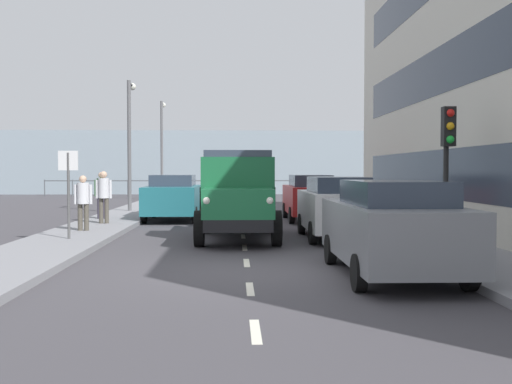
{
  "coord_description": "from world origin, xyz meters",
  "views": [
    {
      "loc": [
        0.25,
        11.43,
        1.91
      ],
      "look_at": [
        -0.41,
        -7.09,
        1.24
      ],
      "focal_mm": 42.71,
      "sensor_mm": 36.0,
      "label": 1
    }
  ],
  "objects": [
    {
      "name": "car_red_kerbside_2",
      "position": [
        -2.57,
        -11.33,
        0.9
      ],
      "size": [
        1.78,
        4.38,
        1.72
      ],
      "color": "#B21E1E",
      "rests_on": "ground_plane"
    },
    {
      "name": "traffic_light_near",
      "position": [
        -4.64,
        -2.36,
        2.47
      ],
      "size": [
        0.28,
        0.41,
        3.2
      ],
      "color": "black",
      "rests_on": "sidewalk_left"
    },
    {
      "name": "ground_plane",
      "position": [
        0.0,
        -12.44,
        0.0
      ],
      "size": [
        80.0,
        80.0,
        0.0
      ],
      "primitive_type": "plane",
      "color": "#423F44"
    },
    {
      "name": "street_sign",
      "position": [
        4.49,
        -4.26,
        1.68
      ],
      "size": [
        0.5,
        0.07,
        2.25
      ],
      "color": "#4C4C4C",
      "rests_on": "sidewalk_right"
    },
    {
      "name": "pedestrian_with_bag",
      "position": [
        4.64,
        -6.34,
        1.09
      ],
      "size": [
        0.53,
        0.34,
        1.6
      ],
      "color": "#4C473D",
      "rests_on": "sidewalk_right"
    },
    {
      "name": "car_white_kerbside_1",
      "position": [
        -2.57,
        -5.29,
        0.9
      ],
      "size": [
        1.82,
        4.22,
        1.72
      ],
      "color": "white",
      "rests_on": "ground_plane"
    },
    {
      "name": "lamp_post_promenade",
      "position": [
        4.78,
        -15.16,
        3.55
      ],
      "size": [
        0.32,
        1.14,
        5.61
      ],
      "color": "#59595B",
      "rests_on": "sidewalk_right"
    },
    {
      "name": "pedestrian_near_railing",
      "position": [
        4.55,
        -8.71,
        1.16
      ],
      "size": [
        0.53,
        0.34,
        1.72
      ],
      "color": "#4C473D",
      "rests_on": "sidewalk_right"
    },
    {
      "name": "pedestrian_in_dark_coat",
      "position": [
        5.04,
        -10.66,
        1.14
      ],
      "size": [
        0.53,
        0.34,
        1.69
      ],
      "color": "#383342",
      "rests_on": "sidewalk_right"
    },
    {
      "name": "sea_horizon",
      "position": [
        0.0,
        -36.68,
        2.5
      ],
      "size": [
        80.0,
        0.8,
        5.0
      ],
      "primitive_type": "cube",
      "color": "#84939E",
      "rests_on": "ground_plane"
    },
    {
      "name": "lamp_post_far",
      "position": [
        4.77,
        -26.78,
        3.78
      ],
      "size": [
        0.32,
        1.14,
        6.04
      ],
      "color": "#59595B",
      "rests_on": "sidewalk_right"
    },
    {
      "name": "car_grey_kerbside_near",
      "position": [
        -2.57,
        0.64,
        0.9
      ],
      "size": [
        1.93,
        4.57,
        1.72
      ],
      "color": "slate",
      "rests_on": "ground_plane"
    },
    {
      "name": "seawall_railing",
      "position": [
        -0.0,
        -33.08,
        0.92
      ],
      "size": [
        28.08,
        0.08,
        1.2
      ],
      "color": "#4C5156",
      "rests_on": "ground_plane"
    },
    {
      "name": "sidewalk_left",
      "position": [
        -4.62,
        -12.44,
        0.07
      ],
      "size": [
        2.19,
        42.49,
        0.15
      ],
      "primitive_type": "cube",
      "color": "gray",
      "rests_on": "ground_plane"
    },
    {
      "name": "sidewalk_right",
      "position": [
        4.62,
        -12.44,
        0.07
      ],
      "size": [
        2.19,
        42.49,
        0.15
      ],
      "primitive_type": "cube",
      "color": "gray",
      "rests_on": "ground_plane"
    },
    {
      "name": "road_centreline_markings",
      "position": [
        0.0,
        -11.63,
        0.0
      ],
      "size": [
        0.12,
        38.24,
        0.01
      ],
      "color": "silver",
      "rests_on": "ground_plane"
    },
    {
      "name": "car_teal_oppositeside_0",
      "position": [
        2.57,
        -11.61,
        0.9
      ],
      "size": [
        1.98,
        4.18,
        1.72
      ],
      "color": "#1E6670",
      "rests_on": "ground_plane"
    },
    {
      "name": "truck_vintage_green",
      "position": [
        0.16,
        -5.03,
        1.18
      ],
      "size": [
        2.17,
        5.64,
        2.43
      ],
      "color": "black",
      "rests_on": "ground_plane"
    }
  ]
}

